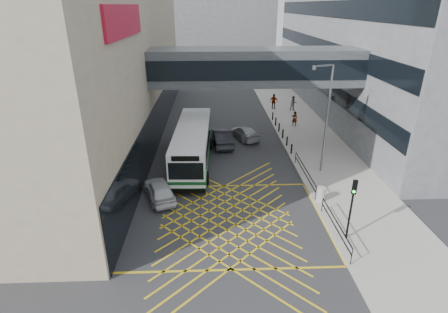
{
  "coord_description": "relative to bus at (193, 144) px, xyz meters",
  "views": [
    {
      "loc": [
        -0.89,
        -18.44,
        12.36
      ],
      "look_at": [
        0.0,
        4.0,
        2.6
      ],
      "focal_mm": 28.0,
      "sensor_mm": 36.0,
      "label": 1
    }
  ],
  "objects": [
    {
      "name": "bollards",
      "position": [
        8.67,
        6.26,
        -1.13
      ],
      "size": [
        0.14,
        10.14,
        0.9
      ],
      "color": "black",
      "rests_on": "pavement"
    },
    {
      "name": "kerb_railings",
      "position": [
        8.57,
        -6.96,
        -0.86
      ],
      "size": [
        0.05,
        12.54,
        1.0
      ],
      "color": "black",
      "rests_on": "pavement"
    },
    {
      "name": "car_white",
      "position": [
        -2.08,
        -5.92,
        -1.05
      ],
      "size": [
        3.18,
        4.68,
        1.38
      ],
      "primitive_type": "imported",
      "rotation": [
        0.0,
        0.0,
        3.5
      ],
      "color": "silver",
      "rests_on": "ground"
    },
    {
      "name": "bus",
      "position": [
        0.0,
        0.0,
        0.0
      ],
      "size": [
        3.2,
        11.66,
        3.24
      ],
      "rotation": [
        0.0,
        0.0,
        -0.03
      ],
      "color": "silver",
      "rests_on": "ground"
    },
    {
      "name": "traffic_light",
      "position": [
        9.12,
        -11.13,
        0.88
      ],
      "size": [
        0.31,
        0.45,
        3.78
      ],
      "rotation": [
        0.0,
        0.0,
        -0.4
      ],
      "color": "black",
      "rests_on": "pavement"
    },
    {
      "name": "pedestrian_a",
      "position": [
        10.67,
        9.02,
        -0.77
      ],
      "size": [
        0.65,
        0.46,
        1.61
      ],
      "primitive_type": "imported",
      "rotation": [
        0.0,
        0.0,
        3.15
      ],
      "color": "gray",
      "rests_on": "pavement"
    },
    {
      "name": "building_far",
      "position": [
        0.42,
        51.26,
        7.26
      ],
      "size": [
        28.0,
        16.0,
        18.0
      ],
      "primitive_type": "cube",
      "color": "slate",
      "rests_on": "ground"
    },
    {
      "name": "pavement",
      "position": [
        11.42,
        6.26,
        -1.66
      ],
      "size": [
        6.0,
        54.0,
        0.16
      ],
      "primitive_type": "cube",
      "color": "#ACA69D",
      "rests_on": "ground"
    },
    {
      "name": "box_junction",
      "position": [
        2.42,
        -8.74,
        -1.73
      ],
      "size": [
        12.0,
        9.0,
        0.01
      ],
      "color": "gold",
      "rests_on": "ground"
    },
    {
      "name": "building_whsmith",
      "position": [
        -15.56,
        7.26,
        6.26
      ],
      "size": [
        24.17,
        42.0,
        16.0
      ],
      "color": "tan",
      "rests_on": "ground"
    },
    {
      "name": "litter_bin",
      "position": [
        8.9,
        -6.87,
        -1.09
      ],
      "size": [
        0.57,
        0.57,
        0.98
      ],
      "primitive_type": "cylinder",
      "color": "#ADA89E",
      "rests_on": "pavement"
    },
    {
      "name": "building_right",
      "position": [
        26.41,
        15.26,
        8.26
      ],
      "size": [
        24.09,
        44.0,
        20.0
      ],
      "color": "slate",
      "rests_on": "ground"
    },
    {
      "name": "pedestrian_b",
      "position": [
        11.88,
        15.04,
        -0.67
      ],
      "size": [
        0.92,
        0.58,
        1.81
      ],
      "primitive_type": "imported",
      "rotation": [
        0.0,
        0.0,
        0.08
      ],
      "color": "gray",
      "rests_on": "pavement"
    },
    {
      "name": "car_silver",
      "position": [
        4.89,
        5.74,
        -1.07
      ],
      "size": [
        3.16,
        4.65,
        1.33
      ],
      "primitive_type": "imported",
      "rotation": [
        0.0,
        0.0,
        3.49
      ],
      "color": "#93959B",
      "rests_on": "ground"
    },
    {
      "name": "pedestrian_c",
      "position": [
        9.57,
        15.9,
        -0.62
      ],
      "size": [
        1.26,
        0.93,
        1.92
      ],
      "primitive_type": "imported",
      "rotation": [
        0.0,
        0.0,
        2.75
      ],
      "color": "gray",
      "rests_on": "pavement"
    },
    {
      "name": "car_dark",
      "position": [
        2.59,
        4.05,
        -0.95
      ],
      "size": [
        2.46,
        5.22,
        1.58
      ],
      "primitive_type": "imported",
      "rotation": [
        0.0,
        0.0,
        3.24
      ],
      "color": "black",
      "rests_on": "ground"
    },
    {
      "name": "skybridge",
      "position": [
        5.42,
        3.26,
        5.76
      ],
      "size": [
        20.0,
        4.1,
        3.0
      ],
      "color": "#41474C",
      "rests_on": "ground"
    },
    {
      "name": "ground",
      "position": [
        2.42,
        -8.74,
        -1.74
      ],
      "size": [
        120.0,
        120.0,
        0.0
      ],
      "primitive_type": "plane",
      "color": "#333335"
    },
    {
      "name": "street_lamp",
      "position": [
        10.12,
        -2.33,
        3.19
      ],
      "size": [
        1.84,
        0.93,
        8.36
      ],
      "rotation": [
        0.0,
        0.0,
        0.39
      ],
      "color": "slate",
      "rests_on": "pavement"
    }
  ]
}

